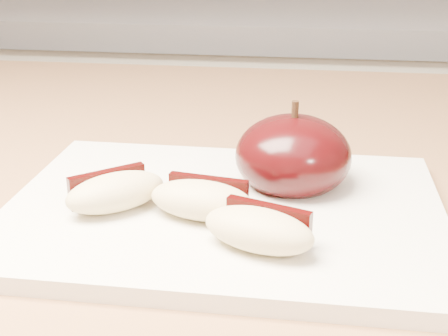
# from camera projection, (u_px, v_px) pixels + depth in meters

# --- Properties ---
(back_cabinet) EXTENTS (2.40, 0.62, 0.94)m
(back_cabinet) POSITION_uv_depth(u_px,v_px,m) (306.00, 231.00, 1.29)
(back_cabinet) COLOR silver
(back_cabinet) RESTS_ON ground
(cutting_board) EXTENTS (0.28, 0.21, 0.01)m
(cutting_board) POSITION_uv_depth(u_px,v_px,m) (224.00, 212.00, 0.40)
(cutting_board) COLOR white
(cutting_board) RESTS_ON island_counter
(apple_half) EXTENTS (0.08, 0.08, 0.07)m
(apple_half) POSITION_uv_depth(u_px,v_px,m) (293.00, 156.00, 0.42)
(apple_half) COLOR black
(apple_half) RESTS_ON cutting_board
(apple_wedge_a) EXTENTS (0.07, 0.06, 0.02)m
(apple_wedge_a) POSITION_uv_depth(u_px,v_px,m) (115.00, 191.00, 0.39)
(apple_wedge_a) COLOR beige
(apple_wedge_a) RESTS_ON cutting_board
(apple_wedge_b) EXTENTS (0.07, 0.04, 0.02)m
(apple_wedge_b) POSITION_uv_depth(u_px,v_px,m) (202.00, 199.00, 0.38)
(apple_wedge_b) COLOR beige
(apple_wedge_b) RESTS_ON cutting_board
(apple_wedge_c) EXTENTS (0.07, 0.05, 0.02)m
(apple_wedge_c) POSITION_uv_depth(u_px,v_px,m) (260.00, 229.00, 0.34)
(apple_wedge_c) COLOR beige
(apple_wedge_c) RESTS_ON cutting_board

